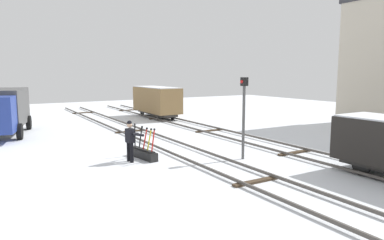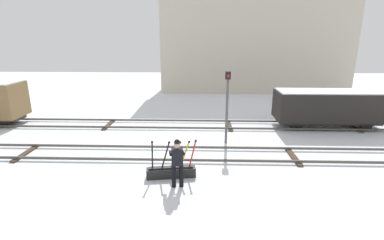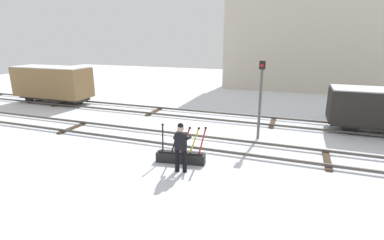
{
  "view_description": "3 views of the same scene",
  "coord_description": "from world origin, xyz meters",
  "px_view_note": "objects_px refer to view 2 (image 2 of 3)",
  "views": [
    {
      "loc": [
        14.49,
        -7.72,
        3.68
      ],
      "look_at": [
        -0.61,
        1.32,
        1.27
      ],
      "focal_mm": 32.63,
      "sensor_mm": 36.0,
      "label": 1
    },
    {
      "loc": [
        1.88,
        -11.67,
        5.02
      ],
      "look_at": [
        1.45,
        1.51,
        1.19
      ],
      "focal_mm": 27.1,
      "sensor_mm": 36.0,
      "label": 2
    },
    {
      "loc": [
        4.54,
        -11.1,
        4.42
      ],
      "look_at": [
        0.36,
        0.45,
        0.93
      ],
      "focal_mm": 27.21,
      "sensor_mm": 36.0,
      "label": 3
    }
  ],
  "objects_px": {
    "switch_lever_frame": "(171,171)",
    "freight_car_mid_siding": "(329,106)",
    "rail_worker": "(177,160)",
    "signal_post": "(227,100)"
  },
  "relations": [
    {
      "from": "switch_lever_frame",
      "to": "freight_car_mid_siding",
      "type": "relative_size",
      "value": 0.32
    },
    {
      "from": "switch_lever_frame",
      "to": "freight_car_mid_siding",
      "type": "height_order",
      "value": "freight_car_mid_siding"
    },
    {
      "from": "switch_lever_frame",
      "to": "rail_worker",
      "type": "xyz_separation_m",
      "value": [
        0.28,
        -0.67,
        0.72
      ]
    },
    {
      "from": "rail_worker",
      "to": "signal_post",
      "type": "bearing_deg",
      "value": 56.31
    },
    {
      "from": "switch_lever_frame",
      "to": "freight_car_mid_siding",
      "type": "distance_m",
      "value": 10.43
    },
    {
      "from": "switch_lever_frame",
      "to": "freight_car_mid_siding",
      "type": "bearing_deg",
      "value": 28.92
    },
    {
      "from": "rail_worker",
      "to": "signal_post",
      "type": "relative_size",
      "value": 0.5
    },
    {
      "from": "signal_post",
      "to": "freight_car_mid_siding",
      "type": "relative_size",
      "value": 0.59
    },
    {
      "from": "freight_car_mid_siding",
      "to": "rail_worker",
      "type": "bearing_deg",
      "value": -138.6
    },
    {
      "from": "switch_lever_frame",
      "to": "signal_post",
      "type": "xyz_separation_m",
      "value": [
        2.29,
        3.62,
        1.91
      ]
    }
  ]
}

